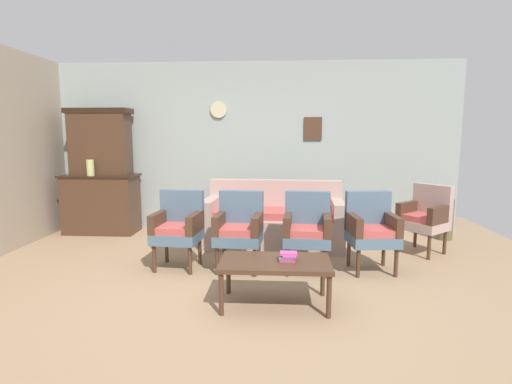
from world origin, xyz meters
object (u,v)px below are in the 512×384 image
armchair_row_middle (307,228)px  book_stack_on_table (288,257)px  floral_couch (274,222)px  armchair_near_cabinet (239,227)px  coffee_table (275,265)px  armchair_near_couch_end (178,225)px  floor_vase_by_wall (445,219)px  vase_on_cabinet (90,168)px  wingback_chair_by_fireplace (425,216)px  armchair_by_doorway (371,228)px  side_cabinet (101,204)px

armchair_row_middle → book_stack_on_table: bearing=-103.8°
armchair_row_middle → floral_couch: bearing=110.9°
armchair_near_cabinet → coffee_table: (0.43, -0.97, -0.12)m
armchair_near_couch_end → floor_vase_by_wall: size_ratio=1.46×
coffee_table → floor_vase_by_wall: (2.51, 2.47, -0.07)m
vase_on_cabinet → armchair_row_middle: vase_on_cabinet is taller
book_stack_on_table → floral_couch: bearing=94.5°
wingback_chair_by_fireplace → floor_vase_by_wall: 0.92m
armchair_by_doorway → wingback_chair_by_fireplace: size_ratio=1.00×
armchair_near_cabinet → armchair_row_middle: bearing=-0.0°
side_cabinet → floor_vase_by_wall: bearing=-1.1°
vase_on_cabinet → armchair_by_doorway: vase_on_cabinet is taller
coffee_table → vase_on_cabinet: bearing=140.1°
wingback_chair_by_fireplace → armchair_row_middle: bearing=-153.8°
armchair_row_middle → coffee_table: (-0.35, -0.97, -0.12)m
wingback_chair_by_fireplace → book_stack_on_table: bearing=-136.2°
floral_couch → armchair_row_middle: size_ratio=2.19×
vase_on_cabinet → armchair_row_middle: size_ratio=0.28×
armchair_near_couch_end → wingback_chair_by_fireplace: bearing=13.8°
vase_on_cabinet → armchair_by_doorway: bearing=-19.2°
armchair_near_couch_end → armchair_by_doorway: (2.23, 0.02, 0.00)m
vase_on_cabinet → wingback_chair_by_fireplace: size_ratio=0.28×
side_cabinet → floral_couch: size_ratio=0.59×
vase_on_cabinet → coffee_table: bearing=-39.9°
coffee_table → armchair_row_middle: bearing=70.0°
side_cabinet → armchair_near_couch_end: side_cabinet is taller
book_stack_on_table → floor_vase_by_wall: floor_vase_by_wall is taller
side_cabinet → vase_on_cabinet: bearing=-107.1°
vase_on_cabinet → book_stack_on_table: bearing=-38.9°
armchair_by_doorway → armchair_row_middle: bearing=-176.4°
floral_couch → armchair_by_doorway: 1.52m
armchair_near_couch_end → side_cabinet: bearing=136.3°
armchair_near_couch_end → floor_vase_by_wall: (3.65, 1.47, -0.19)m
armchair_near_couch_end → coffee_table: (1.14, -1.00, -0.12)m
armchair_by_doorway → book_stack_on_table: armchair_by_doorway is taller
vase_on_cabinet → coffee_table: 3.78m
armchair_row_middle → book_stack_on_table: 1.01m
side_cabinet → armchair_row_middle: bearing=-27.0°
side_cabinet → armchair_near_cabinet: bearing=-34.1°
coffee_table → book_stack_on_table: (0.11, -0.01, 0.08)m
floor_vase_by_wall → vase_on_cabinet: bearing=-179.1°
floral_couch → wingback_chair_by_fireplace: 2.02m
side_cabinet → armchair_near_couch_end: size_ratio=1.28×
armchair_near_cabinet → floor_vase_by_wall: (2.93, 1.50, -0.19)m
floral_couch → side_cabinet: bearing=168.5°
vase_on_cabinet → floor_vase_by_wall: bearing=0.9°
armchair_near_cabinet → armchair_near_couch_end: bearing=177.9°
armchair_row_middle → side_cabinet: bearing=153.0°
armchair_near_couch_end → armchair_near_cabinet: same height
armchair_by_doorway → floral_couch: bearing=138.7°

